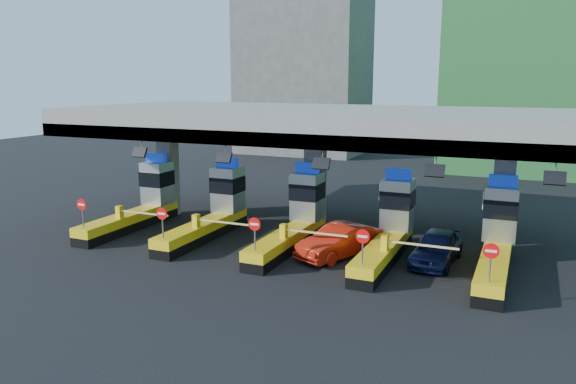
% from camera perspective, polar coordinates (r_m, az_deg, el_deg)
% --- Properties ---
extents(ground, '(120.00, 120.00, 0.00)m').
position_cam_1_polar(ground, '(29.79, 0.66, -5.40)').
color(ground, black).
rests_on(ground, ground).
extents(toll_canopy, '(28.00, 12.09, 7.00)m').
position_cam_1_polar(toll_canopy, '(31.28, 2.75, 6.85)').
color(toll_canopy, slate).
rests_on(toll_canopy, ground).
extents(toll_lane_far_left, '(4.43, 8.00, 4.16)m').
position_cam_1_polar(toll_lane_far_left, '(34.66, -14.56, -0.98)').
color(toll_lane_far_left, black).
rests_on(toll_lane_far_left, ground).
extents(toll_lane_left, '(4.43, 8.00, 4.16)m').
position_cam_1_polar(toll_lane_left, '(31.87, -7.45, -1.78)').
color(toll_lane_left, black).
rests_on(toll_lane_left, ground).
extents(toll_lane_center, '(4.43, 8.00, 4.16)m').
position_cam_1_polar(toll_lane_center, '(29.67, 0.88, -2.67)').
color(toll_lane_center, black).
rests_on(toll_lane_center, ground).
extents(toll_lane_right, '(4.43, 8.00, 4.16)m').
position_cam_1_polar(toll_lane_right, '(28.19, 10.33, -3.61)').
color(toll_lane_right, black).
rests_on(toll_lane_right, ground).
extents(toll_lane_far_right, '(4.43, 8.00, 4.16)m').
position_cam_1_polar(toll_lane_far_right, '(27.55, 20.52, -4.52)').
color(toll_lane_far_right, black).
rests_on(toll_lane_far_right, ground).
extents(bg_building_scaffold, '(18.00, 12.00, 28.00)m').
position_cam_1_polar(bg_building_scaffold, '(58.54, 25.32, 15.64)').
color(bg_building_scaffold, '#1E5926').
rests_on(bg_building_scaffold, ground).
extents(bg_building_concrete, '(14.00, 10.00, 18.00)m').
position_cam_1_polar(bg_building_concrete, '(67.14, 1.62, 11.73)').
color(bg_building_concrete, '#4C4C49').
rests_on(bg_building_concrete, ground).
extents(van, '(2.18, 4.72, 1.57)m').
position_cam_1_polar(van, '(27.65, 14.86, -5.44)').
color(van, black).
rests_on(van, ground).
extents(red_car, '(3.51, 5.05, 1.58)m').
position_cam_1_polar(red_car, '(27.77, 5.26, -5.01)').
color(red_car, '#AF1D0D').
rests_on(red_car, ground).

